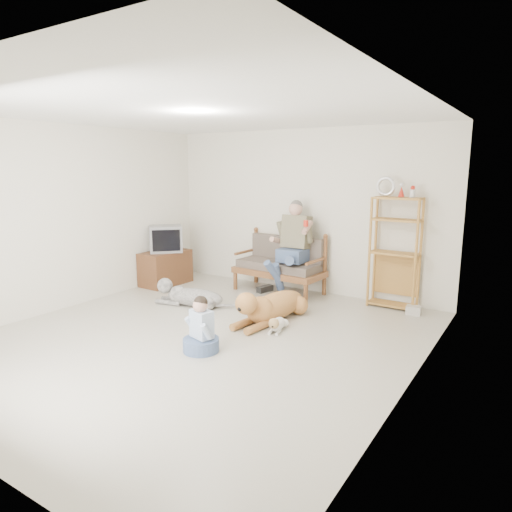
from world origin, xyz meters
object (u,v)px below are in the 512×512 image
Objects in this scene: loveseat at (281,263)px; etagere at (395,252)px; tv_stand at (165,268)px; golden_retriever at (270,306)px.

etagere is (1.86, 0.11, 0.36)m from loveseat.
etagere reaches higher than tv_stand.
loveseat is at bearing -176.58° from etagere.
etagere is 2.12× the size of tv_stand.
tv_stand is 2.72m from golden_retriever.
tv_stand is (-3.85, -0.82, -0.55)m from etagere.
loveseat is 0.92× the size of golden_retriever.
tv_stand is (-1.99, -0.71, -0.19)m from loveseat.
etagere is 2.06m from golden_retriever.
golden_retriever is at bearing -62.08° from loveseat.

